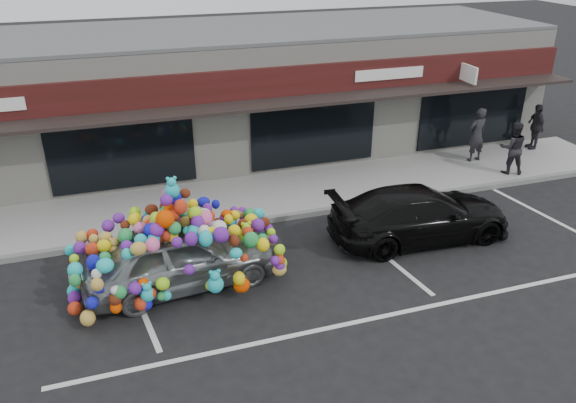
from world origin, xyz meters
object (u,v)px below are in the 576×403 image
object	(u,v)px
black_sedan	(420,214)
toy_car	(179,249)
pedestrian_b	(513,148)
pedestrian_c	(535,126)
pedestrian_a	(477,135)

from	to	relation	value
black_sedan	toy_car	bearing A→B (deg)	94.20
pedestrian_b	pedestrian_c	bearing A→B (deg)	-121.59
pedestrian_a	pedestrian_c	xyz separation A→B (m)	(2.74, 0.39, -0.12)
pedestrian_c	pedestrian_a	bearing A→B (deg)	-70.07
toy_car	pedestrian_b	bearing A→B (deg)	-81.88
black_sedan	pedestrian_c	size ratio (longest dim) A/B	2.92
black_sedan	pedestrian_a	world-z (taller)	pedestrian_a
toy_car	pedestrian_b	world-z (taller)	toy_car
black_sedan	pedestrian_b	distance (m)	5.53
toy_car	black_sedan	xyz separation A→B (m)	(6.23, 0.22, -0.22)
pedestrian_a	black_sedan	bearing A→B (deg)	34.60
pedestrian_c	toy_car	bearing A→B (deg)	-59.47
pedestrian_a	pedestrian_c	distance (m)	2.78
pedestrian_c	pedestrian_b	bearing A→B (deg)	-41.96
toy_car	pedestrian_b	xyz separation A→B (m)	(11.08, 2.86, 0.09)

